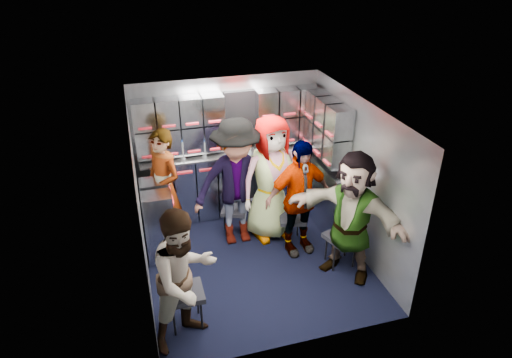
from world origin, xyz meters
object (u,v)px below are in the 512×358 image
object	(u,v)px
attendant_arc_a	(185,279)
attendant_arc_e	(351,216)
jump_seat_near_left	(185,295)
attendant_arc_b	(237,183)
attendant_arc_c	(271,179)
jump_seat_mid_right	(292,220)
jump_seat_center	(267,204)
jump_seat_near_right	(341,238)
attendant_arc_d	(298,198)
jump_seat_mid_left	(234,211)
attendant_standing	(164,187)

from	to	relation	value
attendant_arc_a	attendant_arc_e	distance (m)	2.16
jump_seat_near_left	attendant_arc_b	world-z (taller)	attendant_arc_b
attendant_arc_c	attendant_arc_e	world-z (taller)	attendant_arc_c
jump_seat_mid_right	attendant_arc_c	size ratio (longest dim) A/B	0.24
jump_seat_center	attendant_arc_b	size ratio (longest dim) A/B	0.26
jump_seat_center	jump_seat_near_right	bearing A→B (deg)	-58.59
attendant_arc_d	attendant_arc_a	bearing A→B (deg)	-154.14
jump_seat_mid_left	attendant_standing	xyz separation A→B (m)	(-0.94, 0.13, 0.47)
jump_seat_mid_right	attendant_arc_a	xyz separation A→B (m)	(-1.66, -1.33, 0.42)
jump_seat_mid_right	attendant_arc_d	distance (m)	0.48
jump_seat_center	attendant_arc_b	xyz separation A→B (m)	(-0.49, -0.19, 0.52)
attendant_arc_a	jump_seat_mid_left	bearing A→B (deg)	33.77
attendant_standing	attendant_arc_b	bearing A→B (deg)	39.08
jump_seat_near_right	attendant_arc_c	size ratio (longest dim) A/B	0.26
attendant_arc_a	attendant_arc_d	bearing A→B (deg)	6.19
jump_seat_mid_right	attendant_arc_b	bearing A→B (deg)	159.09
attendant_arc_a	jump_seat_center	bearing A→B (deg)	23.01
jump_seat_mid_right	jump_seat_mid_left	bearing A→B (deg)	147.71
jump_seat_near_right	jump_seat_mid_left	bearing A→B (deg)	136.95
jump_seat_near_right	attendant_arc_a	bearing A→B (deg)	-161.64
jump_seat_mid_left	jump_seat_near_right	xyz separation A→B (m)	(1.16, -1.09, 0.04)
jump_seat_mid_left	attendant_standing	distance (m)	1.06
jump_seat_mid_left	attendant_arc_e	distance (m)	1.79
jump_seat_near_right	jump_seat_center	bearing A→B (deg)	121.41
jump_seat_mid_left	jump_seat_mid_right	distance (m)	0.85
jump_seat_mid_right	attendant_arc_b	xyz separation A→B (m)	(-0.72, 0.28, 0.54)
jump_seat_near_left	attendant_arc_e	size ratio (longest dim) A/B	0.28
jump_seat_near_right	jump_seat_near_left	bearing A→B (deg)	-166.17
jump_seat_near_left	attendant_arc_c	distance (m)	2.08
attendant_arc_b	attendant_arc_e	bearing A→B (deg)	-43.55
jump_seat_near_left	attendant_arc_c	bearing A→B (deg)	45.11
attendant_arc_b	attendant_arc_d	world-z (taller)	attendant_arc_b
jump_seat_center	attendant_arc_c	size ratio (longest dim) A/B	0.27
jump_seat_mid_left	jump_seat_center	bearing A→B (deg)	1.51
attendant_arc_d	jump_seat_center	bearing A→B (deg)	100.71
jump_seat_mid_right	attendant_arc_a	distance (m)	2.17
jump_seat_mid_right	attendant_arc_e	bearing A→B (deg)	-61.43
jump_seat_near_right	attendant_arc_e	world-z (taller)	attendant_arc_e
attendant_standing	attendant_arc_e	size ratio (longest dim) A/B	0.97
attendant_arc_a	attendant_arc_d	xyz separation A→B (m)	(1.66, 1.15, 0.02)
jump_seat_near_left	attendant_standing	size ratio (longest dim) A/B	0.29
attendant_arc_b	attendant_arc_e	xyz separation A→B (m)	(1.16, -1.09, -0.07)
attendant_arc_a	attendant_arc_c	distance (m)	2.16
attendant_standing	attendant_arc_b	world-z (taller)	attendant_arc_b
jump_seat_near_left	jump_seat_center	xyz separation A→B (m)	(1.43, 1.61, -0.02)
attendant_arc_c	jump_seat_near_right	bearing A→B (deg)	-63.91
attendant_standing	attendant_arc_c	xyz separation A→B (m)	(1.43, -0.30, 0.08)
jump_seat_near_left	attendant_standing	xyz separation A→B (m)	(0.00, 1.74, 0.41)
attendant_standing	attendant_arc_c	bearing A→B (deg)	45.67
jump_seat_center	jump_seat_near_left	bearing A→B (deg)	-131.52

